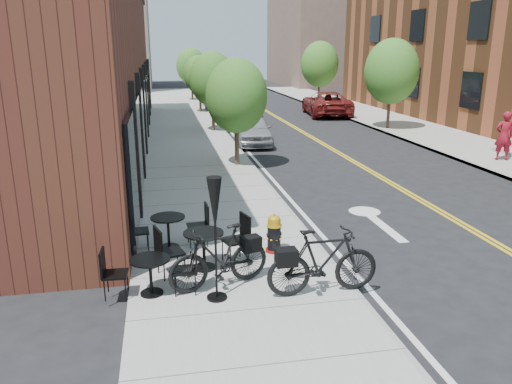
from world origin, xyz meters
TOP-DOWN VIEW (x-y plane):
  - ground at (0.00, 0.00)m, footprint 120.00×120.00m
  - sidewalk_near at (-2.00, 10.00)m, footprint 4.00×70.00m
  - sidewalk_far at (10.00, 10.00)m, footprint 4.00×70.00m
  - building_near at (-6.50, 14.00)m, footprint 5.00×28.00m
  - bg_building_left at (-8.00, 48.00)m, footprint 8.00×14.00m
  - bg_building_right at (16.00, 50.00)m, footprint 10.00×16.00m
  - tree_near_a at (-0.60, 9.00)m, footprint 2.20×2.20m
  - tree_near_b at (-0.60, 17.00)m, footprint 2.30×2.30m
  - tree_near_c at (-0.60, 25.00)m, footprint 2.10×2.10m
  - tree_near_d at (-0.60, 33.00)m, footprint 2.40×2.40m
  - tree_far_b at (8.60, 16.00)m, footprint 2.80×2.80m
  - tree_far_c at (8.60, 28.00)m, footprint 2.80×2.80m
  - fire_hydrant at (-1.08, 0.81)m, footprint 0.40×0.40m
  - bicycle_left at (-2.40, -0.58)m, footprint 1.97×1.06m
  - bicycle_right at (-0.67, -1.17)m, footprint 2.01×0.62m
  - bistro_set_a at (-3.60, -0.63)m, footprint 1.60×0.72m
  - bistro_set_b at (-2.60, 0.24)m, footprint 1.85×0.96m
  - bistro_set_c at (-3.25, 1.43)m, footprint 1.70×0.78m
  - patio_umbrella at (-2.50, -1.01)m, footprint 0.35×0.35m
  - parked_car_a at (0.80, 13.44)m, footprint 1.89×4.03m
  - parked_car_b at (1.60, 21.34)m, footprint 1.91×4.14m
  - parked_car_c at (0.80, 27.32)m, footprint 2.04×4.94m
  - parked_car_far at (7.34, 22.45)m, footprint 3.22×5.81m
  - pedestrian at (9.43, 7.86)m, footprint 0.77×0.61m

SIDE VIEW (x-z plane):
  - ground at x=0.00m, z-range 0.00..0.00m
  - sidewalk_near at x=-2.00m, z-range 0.00..0.12m
  - sidewalk_far at x=10.00m, z-range 0.00..0.12m
  - fire_hydrant at x=-1.08m, z-range 0.10..0.93m
  - bistro_set_a at x=-3.60m, z-range 0.12..0.98m
  - bistro_set_c at x=-3.25m, z-range 0.12..1.03m
  - bistro_set_b at x=-2.60m, z-range 0.12..1.09m
  - parked_car_b at x=1.60m, z-range 0.00..1.32m
  - parked_car_a at x=0.80m, z-range 0.00..1.33m
  - bicycle_left at x=-2.40m, z-range 0.12..1.26m
  - parked_car_c at x=0.80m, z-range 0.00..1.43m
  - bicycle_right at x=-0.67m, z-range 0.12..1.32m
  - parked_car_far at x=7.34m, z-range 0.00..1.54m
  - pedestrian at x=9.43m, z-range 0.12..1.97m
  - patio_umbrella at x=-2.50m, z-range 0.59..2.73m
  - tree_near_c at x=-0.60m, z-range 0.69..4.37m
  - tree_near_a at x=-0.60m, z-range 0.70..4.51m
  - tree_near_b at x=-0.60m, z-range 0.72..4.70m
  - tree_near_d at x=-0.60m, z-range 0.73..4.85m
  - tree_far_b at x=8.60m, z-range 0.75..5.37m
  - tree_far_c at x=8.60m, z-range 0.75..5.37m
  - building_near at x=-6.50m, z-range 0.00..7.00m
  - bg_building_left at x=-8.00m, z-range 0.00..10.00m
  - bg_building_right at x=16.00m, z-range 0.00..12.00m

